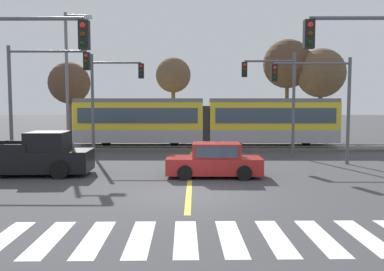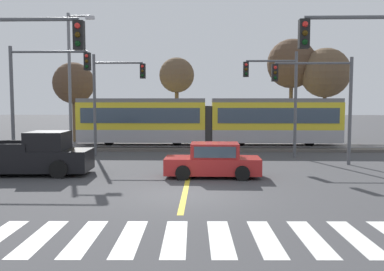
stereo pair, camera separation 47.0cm
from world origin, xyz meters
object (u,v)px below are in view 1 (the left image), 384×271
(traffic_light_near_left, at_px, (12,74))
(traffic_light_mid_right, at_px, (321,92))
(traffic_light_far_left, at_px, (109,90))
(bare_tree_west, at_px, (173,76))
(traffic_light_near_right, at_px, (380,74))
(bare_tree_far_east, at_px, (321,73))
(traffic_light_mid_left, at_px, (37,85))
(bare_tree_far_west, at_px, (69,83))
(light_rail_tram, at_px, (206,120))
(sedan_crossing, at_px, (214,161))
(street_lamp_west, at_px, (69,75))
(bare_tree_east, at_px, (287,64))
(traffic_light_far_right, at_px, (277,89))
(pickup_truck, at_px, (34,157))

(traffic_light_near_left, height_order, traffic_light_mid_right, traffic_light_near_left)
(traffic_light_far_left, bearing_deg, traffic_light_mid_right, -14.73)
(traffic_light_mid_right, bearing_deg, bare_tree_west, 125.42)
(traffic_light_near_right, distance_m, bare_tree_far_east, 21.48)
(traffic_light_mid_left, xyz_separation_m, traffic_light_mid_right, (14.81, 0.83, -0.33))
(traffic_light_mid_left, distance_m, bare_tree_far_west, 13.71)
(light_rail_tram, xyz_separation_m, bare_tree_far_east, (9.64, 4.81, 3.70))
(sedan_crossing, distance_m, traffic_light_far_left, 9.84)
(traffic_light_near_right, xyz_separation_m, street_lamp_west, (-14.03, 13.32, 0.87))
(sedan_crossing, distance_m, traffic_light_mid_right, 7.66)
(bare_tree_east, bearing_deg, traffic_light_mid_left, -138.51)
(traffic_light_far_right, xyz_separation_m, traffic_light_mid_left, (-13.05, -3.78, 0.09))
(traffic_light_mid_left, height_order, bare_tree_east, bare_tree_east)
(traffic_light_near_left, relative_size, bare_tree_east, 0.73)
(traffic_light_mid_right, relative_size, bare_tree_west, 0.81)
(street_lamp_west, xyz_separation_m, bare_tree_east, (16.03, 8.68, 1.53))
(bare_tree_east, bearing_deg, traffic_light_far_right, -105.86)
(traffic_light_far_left, xyz_separation_m, traffic_light_far_right, (10.17, -0.19, 0.05))
(bare_tree_far_west, relative_size, bare_tree_west, 0.96)
(traffic_light_far_right, height_order, traffic_light_mid_right, traffic_light_far_right)
(traffic_light_near_right, relative_size, street_lamp_west, 0.70)
(traffic_light_far_right, bearing_deg, traffic_light_far_left, 178.92)
(pickup_truck, xyz_separation_m, traffic_light_mid_left, (-0.76, 2.64, 3.35))
(pickup_truck, xyz_separation_m, street_lamp_west, (-0.80, 8.11, 4.22))
(traffic_light_far_left, relative_size, traffic_light_far_right, 0.98)
(pickup_truck, height_order, traffic_light_near_left, traffic_light_near_left)
(traffic_light_far_left, distance_m, traffic_light_near_left, 12.12)
(light_rail_tram, relative_size, bare_tree_far_east, 2.37)
(bare_tree_far_east, bearing_deg, sedan_crossing, -120.76)
(traffic_light_near_right, distance_m, street_lamp_west, 19.36)
(street_lamp_west, height_order, bare_tree_east, street_lamp_west)
(traffic_light_mid_right, height_order, bare_tree_west, bare_tree_west)
(street_lamp_west, height_order, bare_tree_far_east, street_lamp_west)
(bare_tree_far_west, bearing_deg, traffic_light_near_left, -77.23)
(light_rail_tram, distance_m, bare_tree_west, 6.26)
(light_rail_tram, bearing_deg, traffic_light_mid_left, -137.09)
(traffic_light_far_right, height_order, bare_tree_far_west, bare_tree_far_west)
(traffic_light_near_right, distance_m, bare_tree_far_west, 26.96)
(bare_tree_west, relative_size, bare_tree_far_east, 0.90)
(street_lamp_west, relative_size, bare_tree_far_east, 1.16)
(street_lamp_west, bearing_deg, light_rail_tram, 17.43)
(traffic_light_far_right, bearing_deg, bare_tree_west, 126.80)
(bare_tree_east, bearing_deg, bare_tree_far_west, -177.88)
(traffic_light_near_left, xyz_separation_m, bare_tree_far_west, (-4.90, 21.60, 0.78))
(traffic_light_mid_left, relative_size, traffic_light_mid_right, 1.09)
(light_rail_tram, height_order, bare_tree_far_west, bare_tree_far_west)
(light_rail_tram, xyz_separation_m, bare_tree_far_west, (-11.41, 5.19, 2.91))
(bare_tree_east, bearing_deg, sedan_crossing, -112.27)
(bare_tree_far_east, bearing_deg, traffic_light_far_right, -120.55)
(light_rail_tram, relative_size, street_lamp_west, 2.04)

